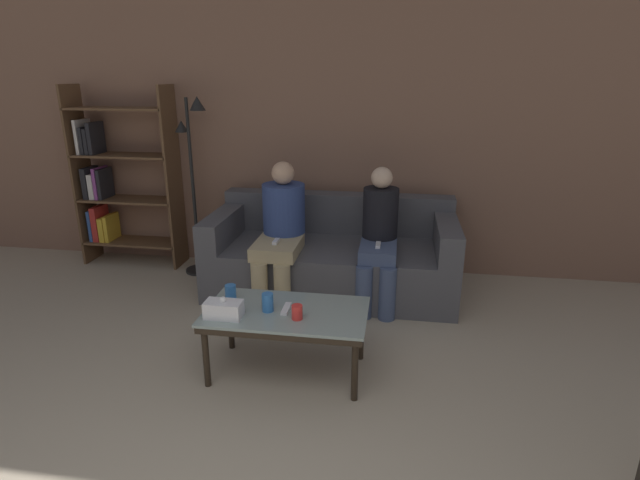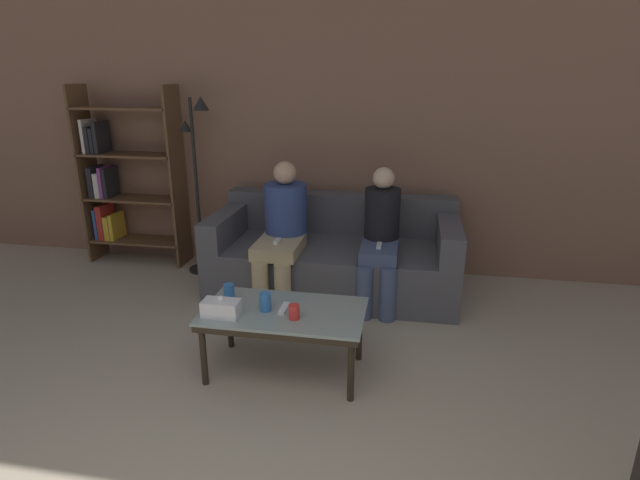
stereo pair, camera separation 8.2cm
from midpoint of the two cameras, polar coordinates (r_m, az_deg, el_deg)
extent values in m
cube|color=#8C6651|center=(4.66, 1.98, 12.24)|extent=(12.00, 0.06, 2.60)
cube|color=#515156|center=(4.33, 0.82, -3.12)|extent=(2.07, 0.96, 0.42)
cube|color=#515156|center=(4.56, 1.52, 3.17)|extent=(2.07, 0.20, 0.35)
cube|color=#515156|center=(4.44, -11.32, 1.68)|extent=(0.18, 0.96, 0.25)
cube|color=#515156|center=(4.19, 13.73, 0.50)|extent=(0.18, 0.96, 0.25)
cube|color=#8C9E99|center=(3.09, -4.63, -8.16)|extent=(0.99, 0.55, 0.02)
cube|color=#2D2319|center=(3.10, -4.61, -8.64)|extent=(0.97, 0.54, 0.04)
cylinder|color=#2D2319|center=(3.14, -13.63, -13.04)|extent=(0.04, 0.04, 0.37)
cylinder|color=#2D2319|center=(2.95, 3.17, -14.81)|extent=(0.04, 0.04, 0.37)
cylinder|color=#2D2319|center=(3.51, -10.85, -9.34)|extent=(0.04, 0.04, 0.37)
cylinder|color=#2D2319|center=(3.33, 4.00, -10.60)|extent=(0.04, 0.04, 0.37)
cylinder|color=#3372BF|center=(3.21, -10.89, -6.05)|extent=(0.07, 0.07, 0.12)
cylinder|color=red|center=(2.96, -3.44, -8.24)|extent=(0.06, 0.06, 0.09)
cylinder|color=#3372BF|center=(3.06, -6.76, -7.10)|extent=(0.07, 0.07, 0.11)
cube|color=white|center=(3.03, -11.72, -7.78)|extent=(0.22, 0.12, 0.10)
sphere|color=white|center=(3.01, -11.80, -6.72)|extent=(0.04, 0.04, 0.04)
cube|color=white|center=(3.08, -4.64, -7.84)|extent=(0.04, 0.15, 0.02)
cube|color=brown|center=(5.43, -25.96, 6.57)|extent=(0.02, 0.32, 1.72)
cube|color=brown|center=(4.95, -16.82, 6.66)|extent=(0.02, 0.32, 1.72)
cube|color=brown|center=(5.33, -20.80, -0.14)|extent=(0.95, 0.32, 0.02)
cube|color=#33569E|center=(5.49, -24.61, 1.69)|extent=(0.03, 0.24, 0.31)
cube|color=red|center=(5.46, -24.19, 1.84)|extent=(0.06, 0.24, 0.34)
cube|color=gold|center=(5.44, -23.56, 1.29)|extent=(0.05, 0.24, 0.24)
cube|color=gold|center=(5.41, -23.09, 1.37)|extent=(0.04, 0.24, 0.26)
cube|color=brown|center=(5.22, -21.33, 4.33)|extent=(0.95, 0.32, 0.02)
cube|color=#232328|center=(5.39, -25.12, 6.00)|extent=(0.05, 0.24, 0.30)
cube|color=silver|center=(5.36, -24.53, 5.71)|extent=(0.05, 0.24, 0.24)
cube|color=#8E4293|center=(5.33, -24.13, 6.02)|extent=(0.03, 0.24, 0.30)
cube|color=#232328|center=(5.31, -23.74, 5.96)|extent=(0.03, 0.24, 0.29)
cube|color=brown|center=(5.14, -21.88, 8.97)|extent=(0.95, 0.32, 0.02)
cube|color=silver|center=(5.33, -25.86, 10.61)|extent=(0.03, 0.24, 0.32)
cube|color=#232328|center=(5.31, -25.41, 10.27)|extent=(0.03, 0.24, 0.25)
cube|color=#232328|center=(5.29, -25.01, 10.23)|extent=(0.04, 0.24, 0.24)
cube|color=#232328|center=(5.26, -24.64, 10.56)|extent=(0.04, 0.24, 0.30)
cube|color=brown|center=(5.10, -22.46, 13.72)|extent=(0.95, 0.32, 0.02)
cylinder|color=black|center=(4.95, -14.04, -3.34)|extent=(0.26, 0.26, 0.02)
cylinder|color=black|center=(4.72, -14.78, 5.65)|extent=(0.03, 0.03, 1.61)
cone|color=black|center=(4.59, -14.38, 14.89)|extent=(0.14, 0.14, 0.12)
cone|color=black|center=(4.71, -16.06, 12.38)|extent=(0.12, 0.12, 0.10)
cylinder|color=tan|center=(3.94, -7.49, -5.55)|extent=(0.13, 0.13, 0.42)
cylinder|color=tan|center=(3.89, -4.93, -5.75)|extent=(0.13, 0.13, 0.42)
cube|color=tan|center=(4.04, -5.44, -0.82)|extent=(0.35, 0.50, 0.10)
cylinder|color=#334784|center=(4.21, -4.70, 2.93)|extent=(0.35, 0.35, 0.52)
sphere|color=#DBAD89|center=(4.13, -4.83, 7.64)|extent=(0.19, 0.19, 0.19)
cube|color=white|center=(3.97, -5.65, -0.16)|extent=(0.04, 0.12, 0.02)
cylinder|color=#47567A|center=(3.86, 4.41, -5.96)|extent=(0.13, 0.13, 0.42)
cylinder|color=#47567A|center=(3.85, 7.10, -6.10)|extent=(0.13, 0.13, 0.42)
cube|color=#47567A|center=(3.95, 6.07, -1.27)|extent=(0.29, 0.43, 0.10)
cylinder|color=black|center=(4.10, 6.33, 2.41)|extent=(0.29, 0.29, 0.51)
sphere|color=beige|center=(4.02, 6.50, 7.09)|extent=(0.17, 0.17, 0.17)
cube|color=white|center=(3.89, 6.06, -0.57)|extent=(0.04, 0.12, 0.02)
camera|label=1|loc=(0.04, -90.66, -0.22)|focal=28.00mm
camera|label=2|loc=(0.04, 89.34, 0.22)|focal=28.00mm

